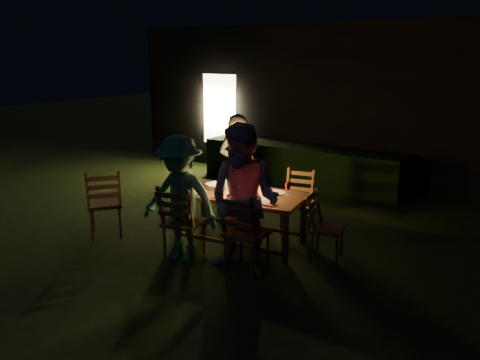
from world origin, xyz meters
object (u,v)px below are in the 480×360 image
Objects in this scene: chair_spare at (106,215)px; side_table at (244,183)px; person_house_side at (238,168)px; person_opp_right at (244,201)px; chair_far_left at (236,204)px; chair_end at (326,239)px; lantern at (245,182)px; chair_near_left at (183,235)px; dining_table at (240,198)px; bottle_table at (224,181)px; chair_near_right at (246,246)px; bottle_bucket_b at (248,169)px; chair_far_right at (296,213)px; person_opp_left at (180,199)px; bottle_bucket_a at (240,169)px; ice_bucket at (244,172)px.

chair_spare is 2.20m from side_table.
person_opp_right is (1.11, -1.51, 0.06)m from person_house_side.
chair_spare is at bearing 40.59° from chair_far_left.
chair_end is 1.33m from lantern.
dining_table is at bearing 55.87° from chair_near_left.
chair_spare reaches higher than bottle_table.
chair_near_right is 1.10m from chair_end.
chair_end is 1.99m from bottle_bucket_b.
chair_near_left reaches higher than chair_far_right.
bottle_bucket_b is (-0.55, 0.94, -0.09)m from lantern.
chair_far_left is 1.47× the size of side_table.
chair_spare is 3.82× the size of bottle_table.
person_house_side reaches higher than chair_far_left.
chair_near_left is at bearing -47.31° from chair_spare.
chair_far_left is at bearing 112.17° from bottle_table.
chair_near_right is at bearing -3.99° from chair_near_left.
person_house_side is at bearing -88.30° from side_table.
person_opp_left is 0.85m from bottle_table.
bottle_bucket_a reaches higher than chair_end.
chair_near_right is at bearing -40.38° from bottle_table.
bottle_table is at bearing 180.00° from dining_table.
person_opp_left reaches higher than side_table.
person_opp_left is (-0.34, -0.87, 0.15)m from dining_table.
chair_far_left is at bearing 2.87° from chair_spare.
person_opp_left reaches higher than chair_spare.
side_table is at bearing 89.37° from person_opp_left.
chair_spare is at bearing 175.02° from person_opp_right.
chair_end is at bearing 20.68° from chair_near_left.
chair_end is 2.88× the size of bottle_bucket_b.
chair_spare is at bearing -151.82° from bottle_table.
chair_end is (0.78, -0.68, -0.01)m from chair_far_right.
bottle_table is at bearing -163.02° from lantern.
person_opp_left reaches higher than ice_bucket.
chair_far_right is at bearing 91.98° from chair_near_right.
person_opp_right reaches higher than chair_near_right.
chair_end is at bearing 151.95° from chair_far_left.
ice_bucket is at bearing 121.85° from chair_near_right.
chair_near_right is 0.62× the size of person_house_side.
lantern is at bearing -56.12° from ice_bucket.
dining_table is 0.97m from chair_far_left.
bottle_table is at bearing -72.47° from ice_bucket.
chair_far_right is 1.11m from ice_bucket.
chair_far_left is 1.03× the size of chair_end.
chair_far_left is 2.97× the size of bottle_bucket_a.
ice_bucket is at bearing 7.16° from chair_spare.
chair_end is 1.30m from person_opp_right.
chair_near_right is at bearing -56.37° from ice_bucket.
bottle_bucket_b is (-1.06, 1.75, -0.11)m from person_opp_right.
chair_far_left is (-0.55, 0.70, -0.37)m from dining_table.
dining_table is 1.15× the size of person_opp_left.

